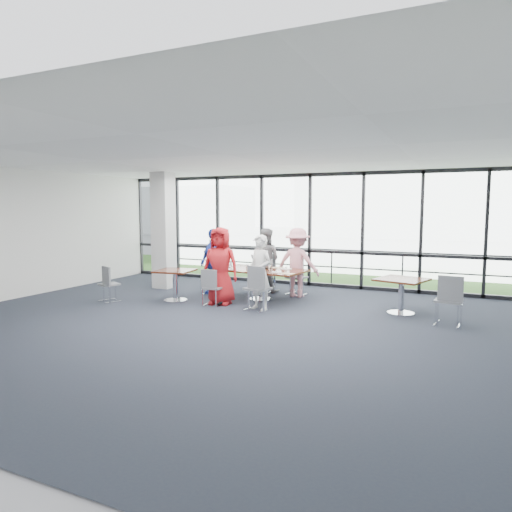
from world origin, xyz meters
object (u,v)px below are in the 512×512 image
at_px(diner_end, 215,262).
at_px(side_table_left, 175,275).
at_px(chair_main_nl, 214,288).
at_px(chair_main_fl, 267,274).
at_px(chair_main_fr, 297,277).
at_px(chair_spare_r, 449,301).
at_px(diner_near_right, 260,272).
at_px(chair_spare_la, 109,284).
at_px(diner_near_left, 220,266).
at_px(chair_main_nr, 258,289).
at_px(chair_spare_lb, 214,274).
at_px(main_table, 261,274).
at_px(diner_far_right, 298,263).
at_px(chair_main_end, 211,278).
at_px(diner_far_left, 265,260).
at_px(structural_column, 164,231).
at_px(side_table_right, 402,284).

bearing_deg(diner_end, side_table_left, -11.10).
height_order(chair_main_nl, chair_main_fl, chair_main_fl).
relative_size(chair_main_fr, chair_spare_r, 0.96).
distance_m(diner_near_right, chair_spare_la, 3.70).
height_order(diner_near_left, chair_main_nr, diner_near_left).
height_order(diner_near_right, chair_main_nl, diner_near_right).
bearing_deg(chair_main_fr, chair_spare_lb, 18.99).
distance_m(main_table, chair_main_fr, 1.12).
height_order(diner_far_right, chair_spare_lb, diner_far_right).
bearing_deg(diner_end, chair_main_fl, 143.30).
height_order(main_table, chair_main_nr, chair_main_nr).
height_order(side_table_left, chair_main_nr, chair_main_nr).
xyz_separation_m(chair_main_end, chair_spare_r, (5.71, -0.89, 0.06)).
bearing_deg(diner_far_left, side_table_left, 50.78).
xyz_separation_m(chair_main_fr, chair_main_end, (-2.06, -0.82, -0.04)).
bearing_deg(chair_main_nr, diner_far_left, 124.54).
relative_size(chair_main_end, chair_spare_r, 0.87).
distance_m(chair_main_fr, chair_main_end, 2.22).
relative_size(diner_end, chair_spare_r, 1.79).
relative_size(side_table_left, diner_end, 0.54).
bearing_deg(structural_column, chair_main_fl, 12.61).
distance_m(diner_near_left, chair_spare_r, 4.90).
bearing_deg(main_table, diner_near_right, -60.34).
height_order(side_table_right, diner_end, diner_end).
relative_size(diner_end, chair_main_fr, 1.87).
relative_size(side_table_left, chair_main_fr, 1.02).
height_order(diner_far_left, diner_far_right, diner_far_right).
xyz_separation_m(chair_main_nl, chair_spare_la, (-2.46, -0.67, 0.01)).
height_order(diner_near_left, diner_far_right, diner_near_left).
xyz_separation_m(chair_main_nl, chair_spare_r, (4.95, 0.30, 0.06)).
bearing_deg(diner_near_left, diner_far_right, 42.85).
xyz_separation_m(structural_column, diner_far_left, (2.84, 0.54, -0.75)).
xyz_separation_m(chair_main_nl, chair_main_fl, (0.41, 2.15, 0.07)).
relative_size(main_table, diner_far_left, 1.32).
bearing_deg(side_table_left, diner_far_right, 34.88).
height_order(chair_main_fr, chair_spare_la, chair_main_fr).
height_order(side_table_left, diner_end, diner_end).
bearing_deg(main_table, diner_near_left, -120.72).
height_order(side_table_right, diner_far_left, diner_far_left).
distance_m(diner_near_right, chair_main_end, 2.25).
relative_size(side_table_right, diner_far_left, 0.68).
distance_m(side_table_left, diner_far_right, 3.04).
relative_size(structural_column, diner_far_right, 1.85).
xyz_separation_m(chair_main_fr, chair_spare_la, (-3.76, -2.67, -0.03)).
relative_size(diner_far_left, chair_main_fr, 1.87).
height_order(diner_near_right, chair_spare_lb, diner_near_right).
distance_m(side_table_right, chair_main_nl, 4.12).
bearing_deg(side_table_left, chair_spare_la, -151.91).
bearing_deg(diner_far_right, chair_spare_r, 161.06).
relative_size(diner_far_right, chair_main_end, 2.09).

